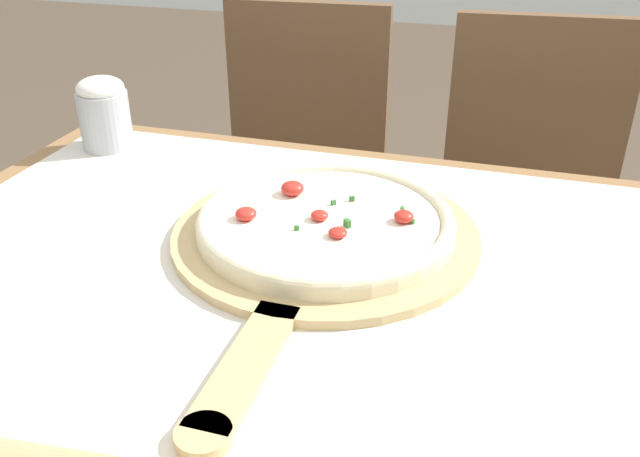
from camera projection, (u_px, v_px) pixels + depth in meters
dining_table at (298, 370)px, 0.83m from camera, size 1.11×0.88×0.72m
towel_cloth at (296, 289)px, 0.77m from camera, size 1.03×0.80×0.00m
pizza_peel at (322, 241)px, 0.85m from camera, size 0.39×0.58×0.01m
pizza at (327, 221)px, 0.86m from camera, size 0.33×0.33×0.04m
chair_left at (299, 172)px, 1.60m from camera, size 0.43×0.43×0.89m
chair_right at (529, 201)px, 1.46m from camera, size 0.43×0.43×0.89m
flour_cup at (104, 112)px, 1.12m from camera, size 0.08×0.08×0.12m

